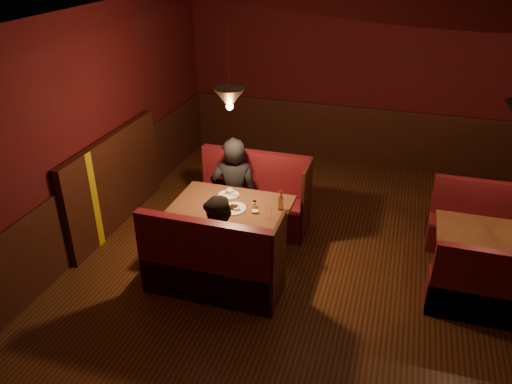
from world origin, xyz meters
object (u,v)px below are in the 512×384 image
(second_bench_far, at_px, (480,229))
(diner_a, at_px, (234,174))
(main_bench_near, at_px, (212,270))
(diner_b, at_px, (221,230))
(second_table, at_px, (487,245))
(main_table, at_px, (234,216))
(second_bench_near, at_px, (492,295))
(main_bench_far, at_px, (254,203))

(second_bench_far, relative_size, diner_a, 0.74)
(main_bench_near, xyz_separation_m, diner_b, (0.04, 0.21, 0.40))
(second_table, relative_size, second_bench_far, 0.90)
(main_bench_near, relative_size, diner_b, 1.05)
(main_table, xyz_separation_m, second_table, (2.92, 0.40, -0.10))
(second_bench_near, bearing_deg, diner_b, -174.17)
(main_table, distance_m, second_table, 2.95)
(second_table, distance_m, second_bench_near, 0.71)
(main_table, xyz_separation_m, second_bench_near, (2.95, -0.29, -0.29))
(main_bench_far, distance_m, second_table, 2.94)
(main_bench_far, height_order, main_bench_near, same)
(main_table, xyz_separation_m, diner_b, (0.06, -0.58, 0.16))
(main_bench_far, bearing_deg, second_table, -7.71)
(diner_a, bearing_deg, second_table, 161.56)
(main_table, xyz_separation_m, diner_a, (-0.19, 0.57, 0.28))
(main_bench_far, bearing_deg, second_bench_near, -20.15)
(main_bench_far, relative_size, main_bench_near, 1.00)
(second_bench_far, bearing_deg, diner_a, -170.70)
(main_bench_far, distance_m, second_bench_near, 3.13)
(main_bench_near, relative_size, diner_a, 0.90)
(second_bench_far, xyz_separation_m, second_bench_near, (0.00, -1.37, 0.00))
(second_table, distance_m, diner_b, 3.04)
(main_bench_near, distance_m, diner_a, 1.47)
(main_table, relative_size, second_bench_far, 1.10)
(second_table, bearing_deg, main_bench_near, -157.76)
(second_bench_far, height_order, diner_a, diner_a)
(diner_a, distance_m, diner_b, 1.18)
(second_bench_far, height_order, second_bench_near, same)
(main_bench_far, height_order, second_bench_near, main_bench_far)
(second_bench_near, xyz_separation_m, diner_a, (-3.14, 0.85, 0.57))
(second_bench_far, bearing_deg, main_bench_near, -147.47)
(second_table, bearing_deg, diner_b, -161.17)
(main_bench_near, distance_m, second_bench_near, 2.98)
(main_bench_far, xyz_separation_m, second_bench_far, (2.93, 0.29, -0.05))
(main_bench_near, relative_size, second_table, 1.34)
(second_bench_far, bearing_deg, diner_b, -150.15)
(second_bench_far, bearing_deg, second_bench_near, -90.00)
(main_bench_near, xyz_separation_m, second_table, (2.91, 1.19, 0.14))
(diner_b, bearing_deg, main_bench_near, -99.02)
(main_bench_near, height_order, second_bench_far, main_bench_near)
(main_table, distance_m, diner_a, 0.66)
(second_table, bearing_deg, diner_a, 176.90)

